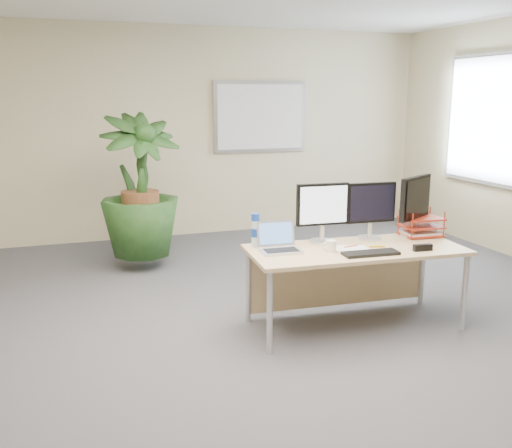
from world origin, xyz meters
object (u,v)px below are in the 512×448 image
object	(u,v)px
monitor_left	(323,209)
floor_plant	(140,200)
desk	(350,261)
monitor_right	(371,207)
laptop	(279,243)

from	to	relation	value
monitor_left	floor_plant	bearing A→B (deg)	121.76
monitor_left	desk	bearing A→B (deg)	-38.34
desk	monitor_left	world-z (taller)	monitor_left
desk	floor_plant	size ratio (longest dim) A/B	1.16
monitor_right	desk	bearing A→B (deg)	-152.24
desk	monitor_right	size ratio (longest dim) A/B	3.66
floor_plant	laptop	size ratio (longest dim) A/B	4.69
desk	laptop	world-z (taller)	laptop
desk	monitor_right	distance (m)	0.49
monitor_left	monitor_right	world-z (taller)	monitor_left
monitor_left	laptop	bearing A→B (deg)	-166.38
monitor_right	floor_plant	bearing A→B (deg)	129.68
desk	laptop	distance (m)	0.64
floor_plant	monitor_right	bearing A→B (deg)	-50.32
monitor_left	laptop	xyz separation A→B (m)	(-0.42, -0.10, -0.22)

